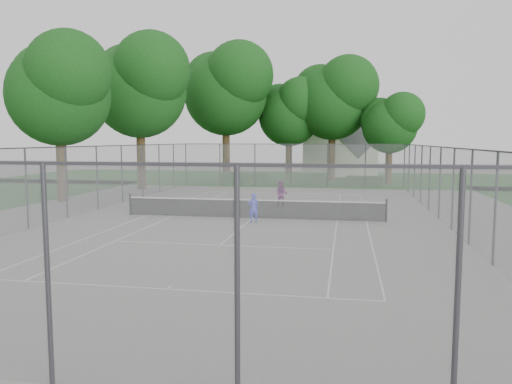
% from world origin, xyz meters
% --- Properties ---
extents(ground, '(120.00, 120.00, 0.00)m').
position_xyz_m(ground, '(0.00, 0.00, 0.00)').
color(ground, gray).
rests_on(ground, ground).
extents(grass_far, '(60.00, 20.00, 0.00)m').
position_xyz_m(grass_far, '(0.00, 26.00, 0.00)').
color(grass_far, '#1B4F16').
rests_on(grass_far, ground).
extents(court_markings, '(11.03, 23.83, 0.01)m').
position_xyz_m(court_markings, '(0.00, 0.00, 0.01)').
color(court_markings, silver).
rests_on(court_markings, ground).
extents(tennis_net, '(12.87, 0.10, 1.10)m').
position_xyz_m(tennis_net, '(0.00, 0.00, 0.51)').
color(tennis_net, black).
rests_on(tennis_net, ground).
extents(perimeter_fence, '(18.08, 34.08, 3.52)m').
position_xyz_m(perimeter_fence, '(0.00, 0.00, 1.81)').
color(perimeter_fence, '#38383D').
rests_on(perimeter_fence, ground).
extents(tree_far_left, '(8.78, 8.01, 12.62)m').
position_xyz_m(tree_far_left, '(-6.41, 21.27, 8.67)').
color(tree_far_left, '#3A2915').
rests_on(tree_far_left, ground).
extents(tree_far_midleft, '(6.70, 6.12, 9.64)m').
position_xyz_m(tree_far_midleft, '(-0.84, 23.58, 6.62)').
color(tree_far_midleft, '#3A2915').
rests_on(tree_far_midleft, ground).
extents(tree_far_midright, '(7.94, 7.25, 11.42)m').
position_xyz_m(tree_far_midright, '(3.23, 23.25, 7.85)').
color(tree_far_midright, '#3A2915').
rests_on(tree_far_midright, ground).
extents(tree_far_right, '(5.51, 5.03, 7.92)m').
position_xyz_m(tree_far_right, '(8.24, 21.40, 5.44)').
color(tree_far_right, '#3A2915').
rests_on(tree_far_right, ground).
extents(tree_side_back, '(8.27, 7.55, 11.88)m').
position_xyz_m(tree_side_back, '(-11.19, 12.83, 8.17)').
color(tree_side_back, '#3A2915').
rests_on(tree_side_back, ground).
extents(tree_side_front, '(7.20, 6.57, 10.35)m').
position_xyz_m(tree_side_front, '(-12.95, 4.63, 7.11)').
color(tree_side_front, '#3A2915').
rests_on(tree_side_front, ground).
extents(hedge_left, '(3.93, 1.18, 0.98)m').
position_xyz_m(hedge_left, '(-4.19, 18.65, 0.49)').
color(hedge_left, '#204F19').
rests_on(hedge_left, ground).
extents(hedge_mid, '(3.33, 0.95, 1.05)m').
position_xyz_m(hedge_mid, '(1.20, 18.72, 0.52)').
color(hedge_mid, '#204F19').
rests_on(hedge_mid, ground).
extents(hedge_right, '(2.90, 1.06, 0.87)m').
position_xyz_m(hedge_right, '(5.97, 18.03, 0.44)').
color(hedge_right, '#204F19').
rests_on(hedge_right, ground).
extents(house, '(7.67, 5.95, 9.55)m').
position_xyz_m(house, '(3.83, 31.09, 3.84)').
color(house, silver).
rests_on(house, ground).
extents(girl_player, '(0.59, 0.51, 1.38)m').
position_xyz_m(girl_player, '(0.28, -1.20, 0.69)').
color(girl_player, blue).
rests_on(girl_player, ground).
extents(woman_player, '(0.78, 0.63, 1.49)m').
position_xyz_m(woman_player, '(0.86, 4.42, 0.75)').
color(woman_player, '#782872').
rests_on(woman_player, ground).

